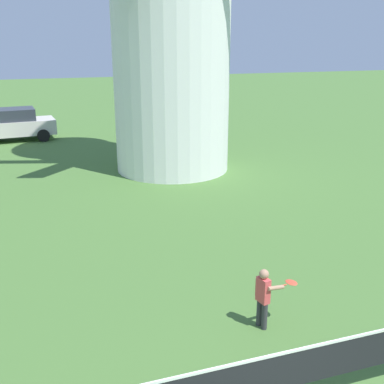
# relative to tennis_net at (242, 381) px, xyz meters

# --- Properties ---
(tennis_net) EXTENTS (5.83, 0.06, 1.10)m
(tennis_net) POSITION_rel_tennis_net_xyz_m (0.00, 0.00, 0.00)
(tennis_net) COLOR black
(tennis_net) RESTS_ON ground_plane
(player_far) EXTENTS (0.73, 0.37, 1.11)m
(player_far) POSITION_rel_tennis_net_xyz_m (1.27, 1.89, -0.06)
(player_far) COLOR #333338
(player_far) RESTS_ON ground_plane
(parked_car_cream) EXTENTS (4.28, 2.17, 1.56)m
(parked_car_cream) POSITION_rel_tennis_net_xyz_m (-3.31, 19.97, 0.12)
(parked_car_cream) COLOR silver
(parked_car_cream) RESTS_ON ground_plane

